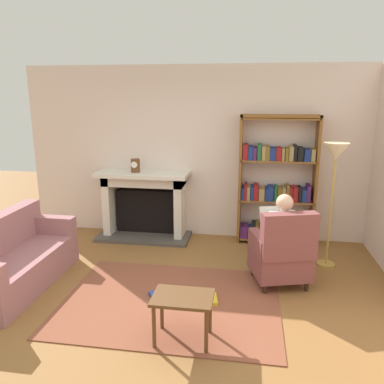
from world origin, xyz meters
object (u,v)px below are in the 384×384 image
(mantel_clock, at_px, (135,166))
(floor_lamp, at_px, (335,163))
(seated_reader, at_px, (280,234))
(sofa_floral, at_px, (14,261))
(bookshelf, at_px, (276,185))
(armchair_reading, at_px, (282,253))
(side_table, at_px, (183,303))
(fireplace, at_px, (145,202))

(mantel_clock, xyz_separation_m, floor_lamp, (2.83, -0.63, 0.23))
(seated_reader, distance_m, sofa_floral, 3.21)
(bookshelf, height_order, floor_lamp, bookshelf)
(mantel_clock, height_order, sofa_floral, mantel_clock)
(armchair_reading, height_order, side_table, armchair_reading)
(side_table, height_order, floor_lamp, floor_lamp)
(fireplace, height_order, mantel_clock, mantel_clock)
(sofa_floral, relative_size, side_table, 3.04)
(seated_reader, distance_m, floor_lamp, 1.19)
(armchair_reading, distance_m, seated_reader, 0.23)
(seated_reader, height_order, floor_lamp, floor_lamp)
(armchair_reading, relative_size, sofa_floral, 0.57)
(fireplace, height_order, bookshelf, bookshelf)
(bookshelf, distance_m, sofa_floral, 3.75)
(side_table, bearing_deg, armchair_reading, 52.12)
(sofa_floral, height_order, floor_lamp, floor_lamp)
(mantel_clock, bearing_deg, armchair_reading, -30.93)
(seated_reader, height_order, side_table, seated_reader)
(seated_reader, bearing_deg, bookshelf, -107.12)
(fireplace, xyz_separation_m, floor_lamp, (2.73, -0.73, 0.84))
(floor_lamp, bearing_deg, fireplace, 164.92)
(side_table, relative_size, floor_lamp, 0.34)
(mantel_clock, relative_size, bookshelf, 0.11)
(seated_reader, height_order, sofa_floral, seated_reader)
(side_table, distance_m, floor_lamp, 2.73)
(mantel_clock, bearing_deg, seated_reader, -29.08)
(fireplace, height_order, floor_lamp, floor_lamp)
(seated_reader, relative_size, sofa_floral, 0.67)
(fireplace, xyz_separation_m, seated_reader, (2.04, -1.30, 0.05))
(fireplace, bearing_deg, side_table, -67.63)
(sofa_floral, bearing_deg, floor_lamp, -72.72)
(mantel_clock, relative_size, seated_reader, 0.18)
(seated_reader, xyz_separation_m, floor_lamp, (0.68, 0.56, 0.79))
(floor_lamp, bearing_deg, armchair_reading, -133.83)
(seated_reader, relative_size, side_table, 2.04)
(fireplace, relative_size, mantel_clock, 7.10)
(armchair_reading, bearing_deg, mantel_clock, -47.36)
(armchair_reading, height_order, seated_reader, seated_reader)
(side_table, bearing_deg, sofa_floral, 160.90)
(seated_reader, xyz_separation_m, side_table, (-0.95, -1.37, -0.23))
(sofa_floral, bearing_deg, fireplace, -29.55)
(seated_reader, bearing_deg, fireplace, -48.83)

